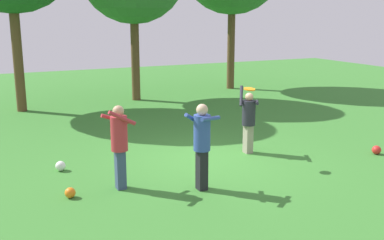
% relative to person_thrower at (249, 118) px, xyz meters
% --- Properties ---
extents(ground_plane, '(40.00, 40.00, 0.00)m').
position_rel_person_thrower_xyz_m(ground_plane, '(-1.13, -0.05, -0.94)').
color(ground_plane, '#387A2D').
extents(person_thrower, '(0.65, 0.65, 1.74)m').
position_rel_person_thrower_xyz_m(person_thrower, '(0.00, 0.00, 0.00)').
color(person_thrower, gray).
rests_on(person_thrower, ground_plane).
extents(person_catcher, '(0.76, 0.72, 1.79)m').
position_rel_person_thrower_xyz_m(person_catcher, '(-2.22, -1.78, 0.13)').
color(person_catcher, black).
rests_on(person_catcher, ground_plane).
extents(person_bystander, '(0.62, 0.52, 1.75)m').
position_rel_person_thrower_xyz_m(person_bystander, '(-3.71, -1.02, 0.11)').
color(person_bystander, '#38476B').
rests_on(person_bystander, ground_plane).
extents(frisbee, '(0.35, 0.35, 0.06)m').
position_rel_person_thrower_xyz_m(frisbee, '(-0.50, -0.78, 0.88)').
color(frisbee, orange).
extents(ball_orange, '(0.21, 0.21, 0.21)m').
position_rel_person_thrower_xyz_m(ball_orange, '(-4.75, -1.09, -0.83)').
color(ball_orange, orange).
rests_on(ball_orange, ground_plane).
extents(ball_white, '(0.23, 0.23, 0.23)m').
position_rel_person_thrower_xyz_m(ball_white, '(-4.64, 0.62, -0.82)').
color(ball_white, white).
rests_on(ball_white, ground_plane).
extents(ball_red, '(0.23, 0.23, 0.23)m').
position_rel_person_thrower_xyz_m(ball_red, '(2.92, -1.53, -0.82)').
color(ball_red, red).
rests_on(ball_red, ground_plane).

